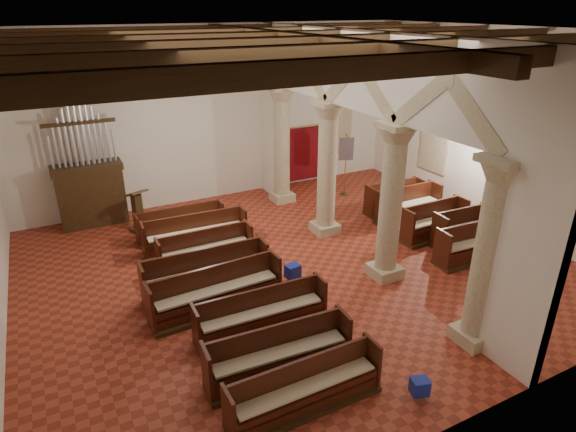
{
  "coord_description": "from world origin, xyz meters",
  "views": [
    {
      "loc": [
        -5.47,
        -10.07,
        6.54
      ],
      "look_at": [
        -0.02,
        0.5,
        1.3
      ],
      "focal_mm": 30.0,
      "sensor_mm": 36.0,
      "label": 1
    }
  ],
  "objects_px": {
    "processional_banner": "(345,174)",
    "nave_pew_0": "(305,394)",
    "pipe_organ": "(89,184)",
    "lectern": "(138,214)",
    "aisle_pew_0": "(471,249)"
  },
  "relations": [
    {
      "from": "lectern",
      "to": "nave_pew_0",
      "type": "relative_size",
      "value": 0.49
    },
    {
      "from": "lectern",
      "to": "processional_banner",
      "type": "distance_m",
      "value": 7.48
    },
    {
      "from": "lectern",
      "to": "aisle_pew_0",
      "type": "bearing_deg",
      "value": -60.74
    },
    {
      "from": "lectern",
      "to": "nave_pew_0",
      "type": "distance_m",
      "value": 8.8
    },
    {
      "from": "processional_banner",
      "to": "pipe_organ",
      "type": "bearing_deg",
      "value": -169.45
    },
    {
      "from": "pipe_organ",
      "to": "nave_pew_0",
      "type": "relative_size",
      "value": 1.52
    },
    {
      "from": "lectern",
      "to": "nave_pew_0",
      "type": "height_order",
      "value": "lectern"
    },
    {
      "from": "aisle_pew_0",
      "to": "pipe_organ",
      "type": "bearing_deg",
      "value": 143.81
    },
    {
      "from": "pipe_organ",
      "to": "nave_pew_0",
      "type": "bearing_deg",
      "value": -77.33
    },
    {
      "from": "processional_banner",
      "to": "lectern",
      "type": "bearing_deg",
      "value": -161.48
    },
    {
      "from": "nave_pew_0",
      "to": "processional_banner",
      "type": "bearing_deg",
      "value": 52.55
    },
    {
      "from": "nave_pew_0",
      "to": "pipe_organ",
      "type": "bearing_deg",
      "value": 102.31
    },
    {
      "from": "pipe_organ",
      "to": "lectern",
      "type": "relative_size",
      "value": 3.12
    },
    {
      "from": "processional_banner",
      "to": "aisle_pew_0",
      "type": "relative_size",
      "value": 1.1
    },
    {
      "from": "processional_banner",
      "to": "nave_pew_0",
      "type": "xyz_separation_m",
      "value": [
        -6.39,
        -8.46,
        -0.48
      ]
    }
  ]
}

